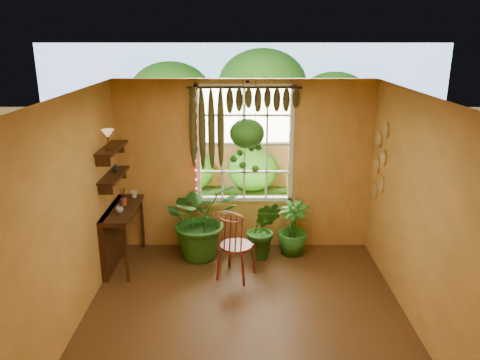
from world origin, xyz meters
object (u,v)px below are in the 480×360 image
at_px(windsor_chair, 235,255).
at_px(counter_ledge, 116,230).
at_px(hanging_basket, 247,136).
at_px(potted_plant_left, 202,218).
at_px(potted_plant_mid, 264,230).

bearing_deg(windsor_chair, counter_ledge, -169.48).
height_order(windsor_chair, hanging_basket, hanging_basket).
xyz_separation_m(counter_ledge, windsor_chair, (1.78, -0.44, -0.20)).
bearing_deg(hanging_basket, potted_plant_left, -166.09).
relative_size(potted_plant_left, hanging_basket, 0.93).
distance_m(potted_plant_mid, hanging_basket, 1.45).
relative_size(counter_ledge, potted_plant_left, 0.95).
bearing_deg(counter_ledge, hanging_basket, 11.95).
distance_m(counter_ledge, windsor_chair, 1.84).
xyz_separation_m(windsor_chair, potted_plant_left, (-0.52, 0.68, 0.28)).
height_order(counter_ledge, hanging_basket, hanging_basket).
height_order(counter_ledge, windsor_chair, windsor_chair).
distance_m(potted_plant_left, hanging_basket, 1.44).
xyz_separation_m(counter_ledge, hanging_basket, (1.95, 0.41, 1.33)).
xyz_separation_m(counter_ledge, potted_plant_left, (1.26, 0.24, 0.08)).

